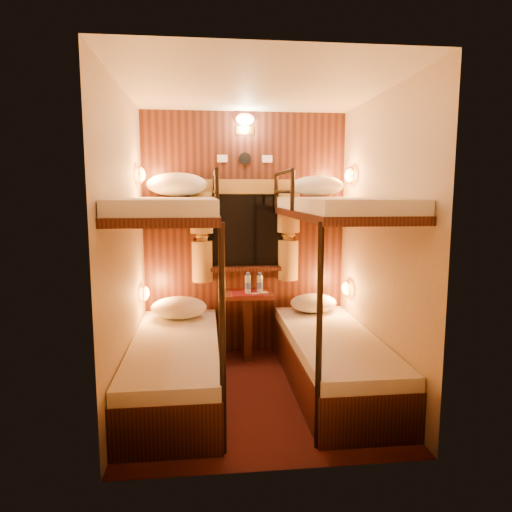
{
  "coord_description": "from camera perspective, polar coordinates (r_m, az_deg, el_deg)",
  "views": [
    {
      "loc": [
        -0.39,
        -3.5,
        1.62
      ],
      "look_at": [
        0.01,
        0.15,
        1.11
      ],
      "focal_mm": 32.0,
      "sensor_mm": 36.0,
      "label": 1
    }
  ],
  "objects": [
    {
      "name": "floor",
      "position": [
        3.88,
        0.05,
        -16.78
      ],
      "size": [
        2.1,
        2.1,
        0.0
      ],
      "primitive_type": "plane",
      "color": "#360E0E",
      "rests_on": "ground"
    },
    {
      "name": "ceiling",
      "position": [
        3.61,
        0.05,
        20.37
      ],
      "size": [
        2.1,
        2.1,
        0.0
      ],
      "primitive_type": "plane",
      "rotation": [
        3.14,
        0.0,
        0.0
      ],
      "color": "silver",
      "rests_on": "wall_back"
    },
    {
      "name": "wall_back",
      "position": [
        4.59,
        -1.4,
        2.65
      ],
      "size": [
        2.4,
        0.0,
        2.4
      ],
      "primitive_type": "plane",
      "rotation": [
        1.57,
        0.0,
        0.0
      ],
      "color": "#C6B293",
      "rests_on": "floor"
    },
    {
      "name": "wall_front",
      "position": [
        2.52,
        2.69,
        -1.72
      ],
      "size": [
        2.4,
        0.0,
        2.4
      ],
      "primitive_type": "plane",
      "rotation": [
        -1.57,
        0.0,
        0.0
      ],
      "color": "#C6B293",
      "rests_on": "floor"
    },
    {
      "name": "wall_left",
      "position": [
        3.58,
        -16.06,
        0.85
      ],
      "size": [
        0.0,
        2.4,
        2.4
      ],
      "primitive_type": "plane",
      "rotation": [
        1.57,
        0.0,
        1.57
      ],
      "color": "#C6B293",
      "rests_on": "floor"
    },
    {
      "name": "wall_right",
      "position": [
        3.79,
        15.24,
        1.26
      ],
      "size": [
        0.0,
        2.4,
        2.4
      ],
      "primitive_type": "plane",
      "rotation": [
        1.57,
        0.0,
        -1.57
      ],
      "color": "#C6B293",
      "rests_on": "floor"
    },
    {
      "name": "back_panel",
      "position": [
        4.57,
        -1.39,
        2.64
      ],
      "size": [
        2.0,
        0.03,
        2.4
      ],
      "primitive_type": "cube",
      "color": "black",
      "rests_on": "floor"
    },
    {
      "name": "bunk_left",
      "position": [
        3.74,
        -10.11,
        -8.73
      ],
      "size": [
        0.72,
        1.9,
        1.82
      ],
      "color": "black",
      "rests_on": "floor"
    },
    {
      "name": "bunk_right",
      "position": [
        3.87,
        9.61,
        -8.14
      ],
      "size": [
        0.72,
        1.9,
        1.82
      ],
      "color": "black",
      "rests_on": "floor"
    },
    {
      "name": "window",
      "position": [
        4.55,
        -1.35,
        2.36
      ],
      "size": [
        1.0,
        0.12,
        0.79
      ],
      "color": "black",
      "rests_on": "back_panel"
    },
    {
      "name": "curtains",
      "position": [
        4.51,
        -1.32,
        3.37
      ],
      "size": [
        1.1,
        0.22,
        1.0
      ],
      "color": "olive",
      "rests_on": "back_panel"
    },
    {
      "name": "back_fixtures",
      "position": [
        4.56,
        -1.39,
        15.79
      ],
      "size": [
        0.54,
        0.09,
        0.48
      ],
      "color": "black",
      "rests_on": "back_panel"
    },
    {
      "name": "reading_lamps",
      "position": [
        4.24,
        -1.0,
        2.76
      ],
      "size": [
        2.0,
        0.2,
        1.25
      ],
      "color": "orange",
      "rests_on": "wall_left"
    },
    {
      "name": "table",
      "position": [
        4.53,
        -1.15,
        -7.51
      ],
      "size": [
        0.5,
        0.34,
        0.66
      ],
      "color": "maroon",
      "rests_on": "floor"
    },
    {
      "name": "bottle_left",
      "position": [
        4.42,
        -1.02,
        -3.57
      ],
      "size": [
        0.06,
        0.06,
        0.21
      ],
      "rotation": [
        0.0,
        0.0,
        -0.21
      ],
      "color": "#99BFE5",
      "rests_on": "table"
    },
    {
      "name": "bottle_right",
      "position": [
        4.43,
        0.47,
        -3.55
      ],
      "size": [
        0.06,
        0.06,
        0.21
      ],
      "rotation": [
        0.0,
        0.0,
        0.35
      ],
      "color": "#99BFE5",
      "rests_on": "table"
    },
    {
      "name": "sachet_a",
      "position": [
        4.43,
        -0.1,
        -4.72
      ],
      "size": [
        0.09,
        0.07,
        0.01
      ],
      "primitive_type": "cube",
      "rotation": [
        0.0,
        0.0,
        0.2
      ],
      "color": "silver",
      "rests_on": "table"
    },
    {
      "name": "sachet_b",
      "position": [
        4.49,
        0.93,
        -4.53
      ],
      "size": [
        0.09,
        0.09,
        0.01
      ],
      "primitive_type": "cube",
      "rotation": [
        0.0,
        0.0,
        0.61
      ],
      "color": "silver",
      "rests_on": "table"
    },
    {
      "name": "pillow_lower_left",
      "position": [
        4.34,
        -9.6,
        -6.38
      ],
      "size": [
        0.52,
        0.37,
        0.2
      ],
      "primitive_type": "ellipsoid",
      "color": "white",
      "rests_on": "bunk_left"
    },
    {
      "name": "pillow_lower_right",
      "position": [
        4.54,
        7.18,
        -5.85
      ],
      "size": [
        0.46,
        0.33,
        0.18
      ],
      "primitive_type": "ellipsoid",
      "color": "white",
      "rests_on": "bunk_right"
    },
    {
      "name": "pillow_upper_left",
      "position": [
        4.34,
        -9.85,
        8.81
      ],
      "size": [
        0.56,
        0.4,
        0.22
      ],
      "primitive_type": "ellipsoid",
      "color": "white",
      "rests_on": "bunk_left"
    },
    {
      "name": "pillow_upper_right",
      "position": [
        4.33,
        7.69,
        8.66
      ],
      "size": [
        0.49,
        0.35,
        0.19
      ],
      "primitive_type": "ellipsoid",
      "color": "white",
      "rests_on": "bunk_right"
    }
  ]
}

